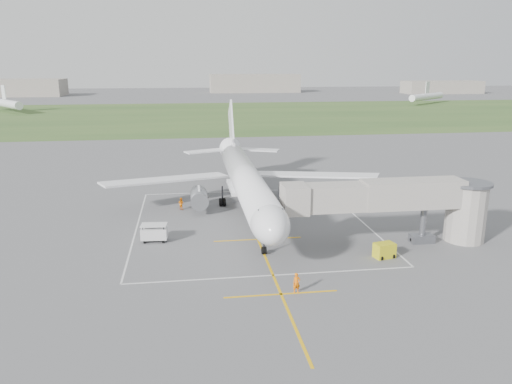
{
  "coord_description": "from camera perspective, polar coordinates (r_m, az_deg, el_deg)",
  "views": [
    {
      "loc": [
        -7.73,
        -62.9,
        19.44
      ],
      "look_at": [
        0.65,
        -4.0,
        4.0
      ],
      "focal_mm": 35.0,
      "sensor_mm": 36.0,
      "label": 1
    }
  ],
  "objects": [
    {
      "name": "distant_aircraft",
      "position": [
        226.2,
        -2.42,
        10.52
      ],
      "size": [
        213.08,
        40.46,
        8.85
      ],
      "color": "white",
      "rests_on": "ground"
    },
    {
      "name": "baggage_cart",
      "position": [
        57.12,
        -11.54,
        -4.57
      ],
      "size": [
        2.98,
        1.93,
        1.99
      ],
      "rotation": [
        0.0,
        0.0,
        -0.08
      ],
      "color": "silver",
      "rests_on": "ground"
    },
    {
      "name": "airliner",
      "position": [
        65.86,
        -1.15,
        1.34
      ],
      "size": [
        38.93,
        46.75,
        13.52
      ],
      "color": "white",
      "rests_on": "ground"
    },
    {
      "name": "jet_bridge",
      "position": [
        56.63,
        16.69,
        -1.12
      ],
      "size": [
        23.4,
        5.0,
        7.2
      ],
      "color": "gray",
      "rests_on": "ground"
    },
    {
      "name": "ground",
      "position": [
        66.29,
        -1.05,
        -2.51
      ],
      "size": [
        700.0,
        700.0,
        0.0
      ],
      "primitive_type": "plane",
      "color": "#5D5D5F",
      "rests_on": "ground"
    },
    {
      "name": "distant_hangars",
      "position": [
        328.51,
        -9.77,
        11.85
      ],
      "size": [
        345.0,
        49.0,
        12.0
      ],
      "color": "gray",
      "rests_on": "ground"
    },
    {
      "name": "ramp_worker_wing",
      "position": [
        68.74,
        -8.55,
        -1.32
      ],
      "size": [
        1.03,
        1.01,
        1.68
      ],
      "primitive_type": "imported",
      "rotation": [
        0.0,
        0.0,
        2.43
      ],
      "color": "orange",
      "rests_on": "ground"
    },
    {
      "name": "ramp_worker_nose",
      "position": [
        44.12,
        4.66,
        -10.33
      ],
      "size": [
        0.72,
        0.52,
        1.83
      ],
      "primitive_type": "imported",
      "rotation": [
        0.0,
        0.0,
        0.13
      ],
      "color": "orange",
      "rests_on": "ground"
    },
    {
      "name": "grass_strip",
      "position": [
        194.03,
        -5.85,
        8.73
      ],
      "size": [
        700.0,
        120.0,
        0.02
      ],
      "primitive_type": "cube",
      "color": "#335324",
      "rests_on": "ground"
    },
    {
      "name": "apron_markings",
      "position": [
        60.79,
        -0.37,
        -4.09
      ],
      "size": [
        28.2,
        60.0,
        0.01
      ],
      "color": "#E8A90D",
      "rests_on": "ground"
    },
    {
      "name": "gpu_unit",
      "position": [
        53.22,
        14.47,
        -6.48
      ],
      "size": [
        2.3,
        1.83,
        1.54
      ],
      "rotation": [
        0.0,
        0.0,
        0.22
      ],
      "color": "gold",
      "rests_on": "ground"
    }
  ]
}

